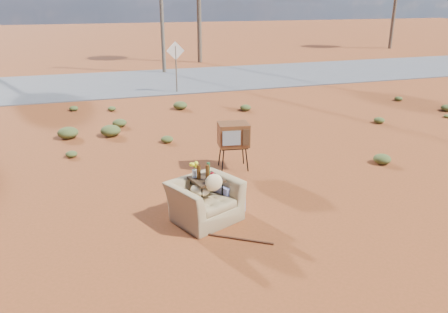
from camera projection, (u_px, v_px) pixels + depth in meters
name	position (u px, v px, depth m)	size (l,w,h in m)	color
ground	(238.00, 224.00, 8.04)	(140.00, 140.00, 0.00)	brown
highway	(134.00, 82.00, 21.42)	(140.00, 7.00, 0.04)	#565659
armchair	(208.00, 194.00, 8.13)	(1.53, 1.35, 1.03)	#947A51
tv_unit	(233.00, 135.00, 10.36)	(0.78, 0.67, 1.14)	black
side_table	(204.00, 177.00, 8.07)	(0.65, 0.65, 1.08)	#332212
rusty_bar	(231.00, 238.00, 7.54)	(0.04, 0.04, 1.50)	#492213
road_sign	(176.00, 58.00, 18.68)	(0.78, 0.06, 2.19)	brown
scrub_patch	(153.00, 148.00, 11.69)	(17.49, 8.07, 0.33)	#475525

